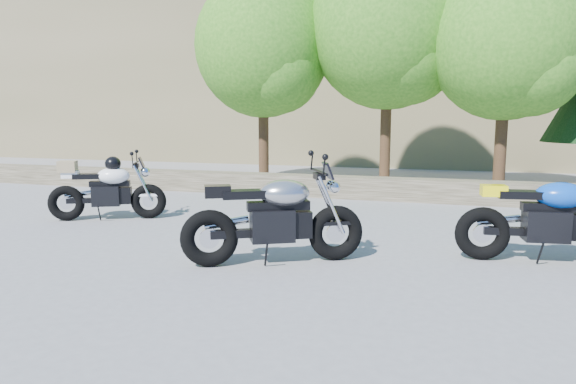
% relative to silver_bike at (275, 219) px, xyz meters
% --- Properties ---
extents(ground, '(90.00, 90.00, 0.00)m').
position_rel_silver_bike_xyz_m(ground, '(-0.41, 0.18, -0.58)').
color(ground, gray).
rests_on(ground, ground).
extents(stone_wall, '(22.00, 0.55, 0.50)m').
position_rel_silver_bike_xyz_m(stone_wall, '(-0.41, 5.68, -0.33)').
color(stone_wall, '#443E2D').
rests_on(stone_wall, ground).
extents(hillside, '(80.00, 30.00, 15.00)m').
position_rel_silver_bike_xyz_m(hillside, '(2.59, 28.18, 6.92)').
color(hillside, brown).
rests_on(hillside, ground).
extents(tree_decid_left, '(3.67, 3.67, 5.62)m').
position_rel_silver_bike_xyz_m(tree_decid_left, '(-2.80, 7.32, 3.06)').
color(tree_decid_left, '#382314').
rests_on(tree_decid_left, ground).
extents(tree_decid_mid, '(4.08, 4.08, 6.24)m').
position_rel_silver_bike_xyz_m(tree_decid_mid, '(0.50, 7.72, 3.46)').
color(tree_decid_mid, '#382314').
rests_on(tree_decid_mid, ground).
extents(tree_decid_right, '(3.54, 3.54, 5.41)m').
position_rel_silver_bike_xyz_m(tree_decid_right, '(3.30, 7.12, 2.92)').
color(tree_decid_right, '#382314').
rests_on(tree_decid_right, ground).
extents(silver_bike, '(2.15, 1.29, 1.18)m').
position_rel_silver_bike_xyz_m(silver_bike, '(0.00, 0.00, 0.00)').
color(silver_bike, black).
rests_on(silver_bike, ground).
extents(white_bike, '(1.94, 1.08, 1.16)m').
position_rel_silver_bike_xyz_m(white_bike, '(-3.87, 1.77, -0.01)').
color(white_bike, black).
rests_on(white_bike, ground).
extents(blue_bike, '(2.28, 0.72, 1.15)m').
position_rel_silver_bike_xyz_m(blue_bike, '(3.32, 1.10, -0.02)').
color(blue_bike, black).
rests_on(blue_bike, ground).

